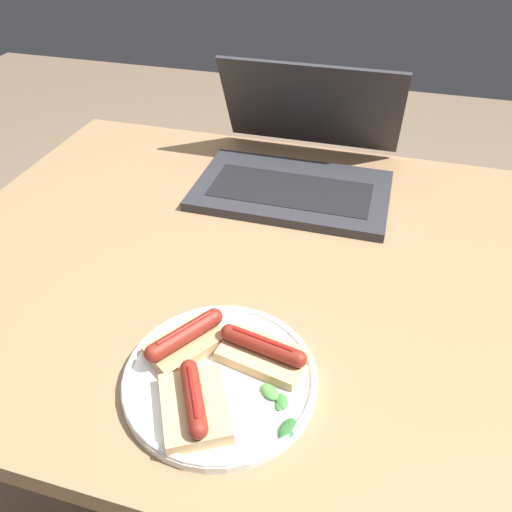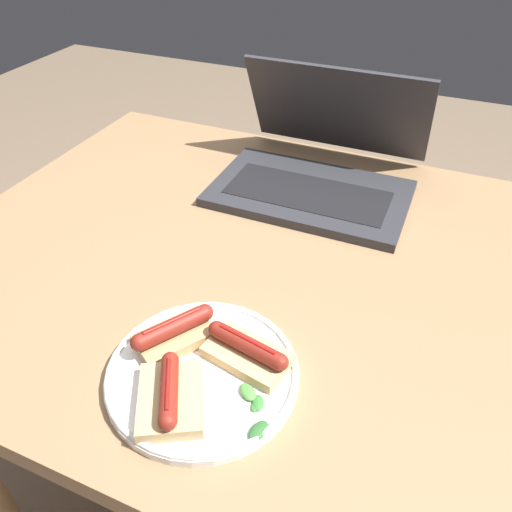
# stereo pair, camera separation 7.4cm
# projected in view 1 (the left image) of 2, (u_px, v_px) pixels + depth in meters

# --- Properties ---
(ground_plane) EXTENTS (6.00, 6.00, 0.00)m
(ground_plane) POSITION_uv_depth(u_px,v_px,m) (249.00, 480.00, 1.31)
(ground_plane) COLOR #75604C
(desk) EXTENTS (1.07, 0.87, 0.76)m
(desk) POSITION_uv_depth(u_px,v_px,m) (245.00, 285.00, 0.88)
(desk) COLOR #93704C
(desk) RESTS_ON ground_plane
(laptop) EXTENTS (0.38, 0.33, 0.22)m
(laptop) POSITION_uv_depth(u_px,v_px,m) (298.00, 165.00, 1.00)
(laptop) COLOR #2D2D33
(laptop) RESTS_ON desk
(plate) EXTENTS (0.25, 0.25, 0.02)m
(plate) POSITION_uv_depth(u_px,v_px,m) (220.00, 377.00, 0.63)
(plate) COLOR white
(plate) RESTS_ON desk
(sausage_toast_left) EXTENTS (0.11, 0.12, 0.04)m
(sausage_toast_left) POSITION_uv_depth(u_px,v_px,m) (194.00, 405.00, 0.58)
(sausage_toast_left) COLOR tan
(sausage_toast_left) RESTS_ON plate
(sausage_toast_middle) EXTENTS (0.10, 0.12, 0.04)m
(sausage_toast_middle) POSITION_uv_depth(u_px,v_px,m) (186.00, 340.00, 0.65)
(sausage_toast_middle) COLOR tan
(sausage_toast_middle) RESTS_ON plate
(sausage_toast_right) EXTENTS (0.12, 0.08, 0.04)m
(sausage_toast_right) POSITION_uv_depth(u_px,v_px,m) (263.00, 351.00, 0.64)
(sausage_toast_right) COLOR tan
(sausage_toast_right) RESTS_ON plate
(salad_pile) EXTENTS (0.06, 0.07, 0.01)m
(salad_pile) POSITION_uv_depth(u_px,v_px,m) (279.00, 406.00, 0.59)
(salad_pile) COLOR #387A33
(salad_pile) RESTS_ON plate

